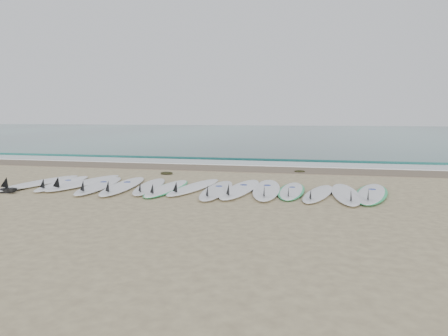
% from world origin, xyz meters
% --- Properties ---
extents(ground, '(120.00, 120.00, 0.00)m').
position_xyz_m(ground, '(0.00, 0.00, 0.00)').
color(ground, tan).
extents(ocean, '(120.00, 55.00, 0.03)m').
position_xyz_m(ocean, '(0.00, 32.50, 0.01)').
color(ocean, '#1B544F').
rests_on(ocean, ground).
extents(wet_sand_band, '(120.00, 1.80, 0.01)m').
position_xyz_m(wet_sand_band, '(0.00, 4.10, 0.01)').
color(wet_sand_band, brown).
rests_on(wet_sand_band, ground).
extents(foam_band, '(120.00, 1.40, 0.04)m').
position_xyz_m(foam_band, '(0.00, 5.50, 0.02)').
color(foam_band, silver).
rests_on(foam_band, ground).
extents(wave_crest, '(120.00, 1.00, 0.10)m').
position_xyz_m(wave_crest, '(0.00, 7.00, 0.05)').
color(wave_crest, '#1B544F').
rests_on(wave_crest, ground).
extents(surfboard_0, '(0.94, 2.82, 0.35)m').
position_xyz_m(surfboard_0, '(-3.92, -0.25, 0.06)').
color(surfboard_0, white).
rests_on(surfboard_0, ground).
extents(surfboard_1, '(0.75, 2.55, 0.32)m').
position_xyz_m(surfboard_1, '(-3.31, -0.14, 0.06)').
color(surfboard_1, white).
rests_on(surfboard_1, ground).
extents(surfboard_2, '(0.89, 2.83, 0.36)m').
position_xyz_m(surfboard_2, '(-2.83, 0.05, 0.06)').
color(surfboard_2, white).
rests_on(surfboard_2, ground).
extents(surfboard_3, '(0.95, 2.76, 0.35)m').
position_xyz_m(surfboard_3, '(-2.26, -0.27, 0.06)').
color(surfboard_3, white).
rests_on(surfboard_3, ground).
extents(surfboard_4, '(0.95, 2.87, 0.36)m').
position_xyz_m(surfboard_4, '(-1.68, -0.20, 0.06)').
color(surfboard_4, white).
rests_on(surfboard_4, ground).
extents(surfboard_5, '(0.92, 2.54, 0.32)m').
position_xyz_m(surfboard_5, '(-1.06, -0.08, 0.06)').
color(surfboard_5, silver).
rests_on(surfboard_5, ground).
extents(surfboard_6, '(0.60, 2.47, 0.31)m').
position_xyz_m(surfboard_6, '(-0.59, -0.20, 0.05)').
color(surfboard_6, white).
rests_on(surfboard_6, ground).
extents(surfboard_7, '(0.91, 2.64, 0.33)m').
position_xyz_m(surfboard_7, '(-0.03, 0.04, 0.06)').
color(surfboard_7, white).
rests_on(surfboard_7, ground).
extents(surfboard_8, '(0.67, 2.68, 0.34)m').
position_xyz_m(surfboard_8, '(0.59, -0.25, 0.06)').
color(surfboard_8, silver).
rests_on(surfboard_8, ground).
extents(surfboard_9, '(0.76, 2.84, 0.36)m').
position_xyz_m(surfboard_9, '(1.07, -0.00, 0.06)').
color(surfboard_9, white).
rests_on(surfboard_9, ground).
extents(surfboard_10, '(0.81, 2.88, 0.36)m').
position_xyz_m(surfboard_10, '(1.67, 0.06, 0.06)').
color(surfboard_10, white).
rests_on(surfboard_10, ground).
extents(surfboard_11, '(0.58, 2.35, 0.30)m').
position_xyz_m(surfboard_11, '(2.21, 0.12, 0.04)').
color(surfboard_11, white).
rests_on(surfboard_11, ground).
extents(surfboard_12, '(0.87, 2.37, 0.30)m').
position_xyz_m(surfboard_12, '(2.79, -0.15, 0.05)').
color(surfboard_12, white).
rests_on(surfboard_12, ground).
extents(surfboard_13, '(0.69, 2.68, 0.34)m').
position_xyz_m(surfboard_13, '(3.36, -0.10, 0.06)').
color(surfboard_13, white).
rests_on(surfboard_13, ground).
extents(surfboard_14, '(1.08, 2.77, 0.34)m').
position_xyz_m(surfboard_14, '(3.90, 0.12, 0.05)').
color(surfboard_14, white).
rests_on(surfboard_14, ground).
extents(seaweed_near, '(0.37, 0.29, 0.07)m').
position_xyz_m(seaweed_near, '(-1.53, 2.33, 0.04)').
color(seaweed_near, black).
rests_on(seaweed_near, ground).
extents(seaweed_far, '(0.32, 0.25, 0.06)m').
position_xyz_m(seaweed_far, '(2.20, 3.63, 0.03)').
color(seaweed_far, black).
rests_on(seaweed_far, ground).
extents(leash_coil, '(0.46, 0.36, 0.11)m').
position_xyz_m(leash_coil, '(-3.91, -1.26, 0.05)').
color(leash_coil, black).
rests_on(leash_coil, ground).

